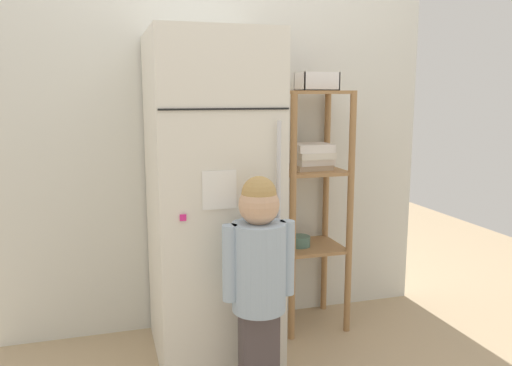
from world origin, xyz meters
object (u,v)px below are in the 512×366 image
Objects in this scene: refrigerator at (211,199)px; child_standing at (259,266)px; pantry_shelf_unit at (310,184)px; fruit_bin at (319,83)px.

refrigerator is 0.53m from child_standing.
fruit_bin reaches higher than pantry_shelf_unit.
fruit_bin is at bearing 14.12° from refrigerator.
child_standing is at bearing -77.55° from refrigerator.
refrigerator is at bearing -165.88° from fruit_bin.
refrigerator reaches higher than pantry_shelf_unit.
fruit_bin is (0.64, 0.16, 0.58)m from refrigerator.
child_standing is 0.83m from pantry_shelf_unit.
refrigerator is at bearing 102.45° from child_standing.
fruit_bin is (0.54, 0.64, 0.79)m from child_standing.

